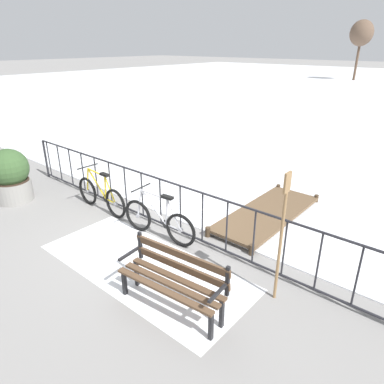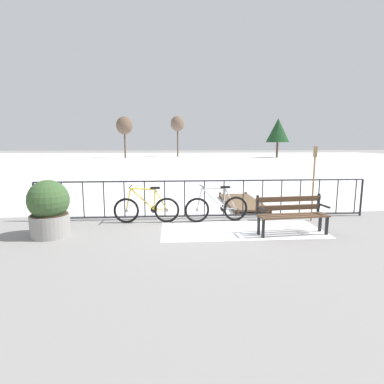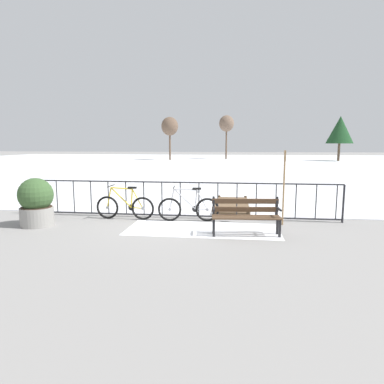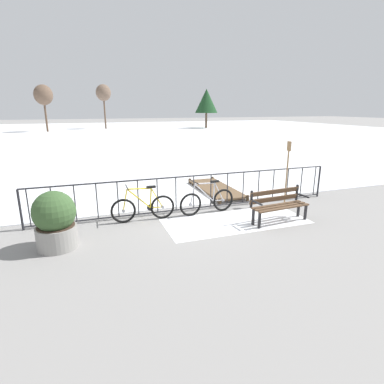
% 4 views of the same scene
% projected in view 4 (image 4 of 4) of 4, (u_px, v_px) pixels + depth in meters
% --- Properties ---
extents(ground_plane, '(160.00, 160.00, 0.00)m').
position_uv_depth(ground_plane, '(194.00, 211.00, 9.06)').
color(ground_plane, gray).
extents(frozen_pond, '(80.00, 56.00, 0.03)m').
position_uv_depth(frozen_pond, '(109.00, 134.00, 34.87)').
color(frozen_pond, white).
rests_on(frozen_pond, ground).
extents(snow_patch, '(3.83, 1.63, 0.01)m').
position_uv_depth(snow_patch, '(236.00, 221.00, 8.22)').
color(snow_patch, white).
rests_on(snow_patch, ground).
extents(railing_fence, '(9.06, 0.06, 1.07)m').
position_uv_depth(railing_fence, '(194.00, 192.00, 8.91)').
color(railing_fence, '#232328').
rests_on(railing_fence, ground).
extents(bicycle_near_railing, '(1.71, 0.52, 0.97)m').
position_uv_depth(bicycle_near_railing, '(143.00, 208.00, 8.16)').
color(bicycle_near_railing, black).
rests_on(bicycle_near_railing, ground).
extents(bicycle_second, '(1.71, 0.52, 0.97)m').
position_uv_depth(bicycle_second, '(207.00, 201.00, 8.74)').
color(bicycle_second, black).
rests_on(bicycle_second, ground).
extents(park_bench, '(1.64, 0.62, 0.89)m').
position_uv_depth(park_bench, '(278.00, 203.00, 8.10)').
color(park_bench, brown).
rests_on(park_bench, ground).
extents(planter_with_shrub, '(0.89, 0.89, 1.27)m').
position_uv_depth(planter_with_shrub, '(55.00, 220.00, 6.51)').
color(planter_with_shrub, gray).
rests_on(planter_with_shrub, ground).
extents(oar_upright, '(0.04, 0.16, 1.98)m').
position_uv_depth(oar_upright, '(287.00, 169.00, 9.25)').
color(oar_upright, '#937047').
rests_on(oar_upright, ground).
extents(wooden_dock, '(1.10, 3.00, 0.20)m').
position_uv_depth(wooden_dock, '(216.00, 188.00, 11.09)').
color(wooden_dock, brown).
rests_on(wooden_dock, ground).
extents(tree_far_west, '(2.04, 2.04, 6.05)m').
position_uv_depth(tree_far_west, '(103.00, 93.00, 42.58)').
color(tree_far_west, brown).
rests_on(tree_far_west, ground).
extents(tree_west_mid, '(3.25, 3.25, 5.52)m').
position_uv_depth(tree_west_mid, '(206.00, 101.00, 44.16)').
color(tree_west_mid, brown).
rests_on(tree_west_mid, ground).
extents(tree_centre, '(2.19, 2.19, 5.63)m').
position_uv_depth(tree_centre, '(43.00, 95.00, 37.18)').
color(tree_centre, brown).
rests_on(tree_centre, ground).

